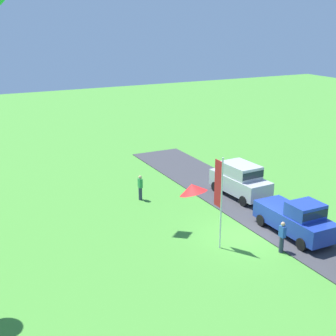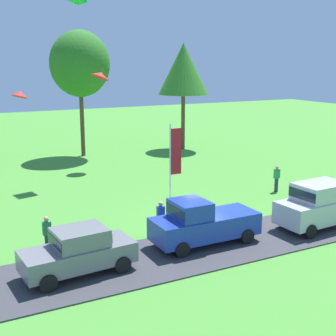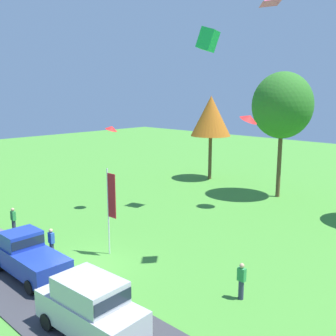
{
  "view_description": "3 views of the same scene",
  "coord_description": "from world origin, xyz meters",
  "px_view_note": "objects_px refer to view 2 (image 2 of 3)",
  "views": [
    {
      "loc": [
        -19.21,
        14.71,
        11.62
      ],
      "look_at": [
        1.35,
        4.28,
        4.24
      ],
      "focal_mm": 50.0,
      "sensor_mm": 36.0,
      "label": 1
    },
    {
      "loc": [
        -11.88,
        -19.53,
        8.26
      ],
      "look_at": [
        0.46,
        4.22,
        2.1
      ],
      "focal_mm": 50.0,
      "sensor_mm": 36.0,
      "label": 2
    },
    {
      "loc": [
        16.61,
        -10.84,
        9.16
      ],
      "look_at": [
        1.42,
        4.99,
        4.88
      ],
      "focal_mm": 42.0,
      "sensor_mm": 36.0,
      "label": 3
    }
  ],
  "objects_px": {
    "car_sedan_near_entrance": "(79,250)",
    "kite_delta_high_left": "(20,94)",
    "person_watching_sky": "(161,218)",
    "flag_banner": "(174,158)",
    "car_pickup_mid_row": "(201,222)",
    "car_suv_by_flagpole": "(320,203)",
    "person_beside_suv": "(47,235)",
    "kite_delta_over_trees": "(101,75)",
    "tree_far_right": "(183,69)",
    "person_on_lawn": "(277,178)",
    "tree_center_back": "(80,64)"
  },
  "relations": [
    {
      "from": "tree_center_back",
      "to": "flag_banner",
      "type": "distance_m",
      "value": 18.73
    },
    {
      "from": "car_sedan_near_entrance",
      "to": "car_suv_by_flagpole",
      "type": "height_order",
      "value": "car_suv_by_flagpole"
    },
    {
      "from": "car_pickup_mid_row",
      "to": "person_beside_suv",
      "type": "bearing_deg",
      "value": 160.74
    },
    {
      "from": "person_on_lawn",
      "to": "kite_delta_high_left",
      "type": "relative_size",
      "value": 1.87
    },
    {
      "from": "car_suv_by_flagpole",
      "to": "person_beside_suv",
      "type": "xyz_separation_m",
      "value": [
        -12.92,
        3.03,
        -0.42
      ]
    },
    {
      "from": "person_watching_sky",
      "to": "kite_delta_over_trees",
      "type": "relative_size",
      "value": 1.22
    },
    {
      "from": "car_suv_by_flagpole",
      "to": "flag_banner",
      "type": "height_order",
      "value": "flag_banner"
    },
    {
      "from": "person_watching_sky",
      "to": "flag_banner",
      "type": "bearing_deg",
      "value": 50.84
    },
    {
      "from": "car_pickup_mid_row",
      "to": "flag_banner",
      "type": "xyz_separation_m",
      "value": [
        1.0,
        4.51,
        2.06
      ]
    },
    {
      "from": "car_suv_by_flagpole",
      "to": "tree_center_back",
      "type": "relative_size",
      "value": 0.43
    },
    {
      "from": "car_sedan_near_entrance",
      "to": "kite_delta_high_left",
      "type": "height_order",
      "value": "kite_delta_high_left"
    },
    {
      "from": "person_beside_suv",
      "to": "person_watching_sky",
      "type": "bearing_deg",
      "value": -3.43
    },
    {
      "from": "person_on_lawn",
      "to": "person_watching_sky",
      "type": "distance_m",
      "value": 10.73
    },
    {
      "from": "person_beside_suv",
      "to": "person_watching_sky",
      "type": "xyz_separation_m",
      "value": [
        5.36,
        -0.32,
        0.0
      ]
    },
    {
      "from": "car_pickup_mid_row",
      "to": "person_beside_suv",
      "type": "xyz_separation_m",
      "value": [
        -6.46,
        2.26,
        -0.23
      ]
    },
    {
      "from": "tree_far_right",
      "to": "flag_banner",
      "type": "xyz_separation_m",
      "value": [
        -9.95,
        -16.76,
        -4.32
      ]
    },
    {
      "from": "person_beside_suv",
      "to": "tree_far_right",
      "type": "bearing_deg",
      "value": 47.53
    },
    {
      "from": "car_sedan_near_entrance",
      "to": "tree_far_right",
      "type": "bearing_deg",
      "value": 52.2
    },
    {
      "from": "car_suv_by_flagpole",
      "to": "person_beside_suv",
      "type": "relative_size",
      "value": 2.75
    },
    {
      "from": "person_watching_sky",
      "to": "car_pickup_mid_row",
      "type": "bearing_deg",
      "value": -60.36
    },
    {
      "from": "person_beside_suv",
      "to": "flag_banner",
      "type": "xyz_separation_m",
      "value": [
        7.46,
        2.26,
        2.29
      ]
    },
    {
      "from": "tree_center_back",
      "to": "person_beside_suv",
      "type": "bearing_deg",
      "value": -111.46
    },
    {
      "from": "person_on_lawn",
      "to": "flag_banner",
      "type": "relative_size",
      "value": 0.34
    },
    {
      "from": "car_pickup_mid_row",
      "to": "person_watching_sky",
      "type": "relative_size",
      "value": 2.93
    },
    {
      "from": "car_pickup_mid_row",
      "to": "car_suv_by_flagpole",
      "type": "xyz_separation_m",
      "value": [
        6.46,
        -0.77,
        0.19
      ]
    },
    {
      "from": "car_sedan_near_entrance",
      "to": "tree_center_back",
      "type": "distance_m",
      "value": 25.12
    },
    {
      "from": "kite_delta_over_trees",
      "to": "car_sedan_near_entrance",
      "type": "bearing_deg",
      "value": -112.55
    },
    {
      "from": "car_pickup_mid_row",
      "to": "kite_delta_high_left",
      "type": "height_order",
      "value": "kite_delta_high_left"
    },
    {
      "from": "person_watching_sky",
      "to": "flag_banner",
      "type": "relative_size",
      "value": 0.34
    },
    {
      "from": "person_on_lawn",
      "to": "kite_delta_over_trees",
      "type": "height_order",
      "value": "kite_delta_over_trees"
    },
    {
      "from": "car_sedan_near_entrance",
      "to": "person_beside_suv",
      "type": "height_order",
      "value": "car_sedan_near_entrance"
    },
    {
      "from": "person_beside_suv",
      "to": "kite_delta_over_trees",
      "type": "height_order",
      "value": "kite_delta_over_trees"
    },
    {
      "from": "person_watching_sky",
      "to": "tree_far_right",
      "type": "height_order",
      "value": "tree_far_right"
    },
    {
      "from": "car_sedan_near_entrance",
      "to": "person_beside_suv",
      "type": "relative_size",
      "value": 2.65
    },
    {
      "from": "person_on_lawn",
      "to": "person_beside_suv",
      "type": "bearing_deg",
      "value": -168.22
    },
    {
      "from": "car_sedan_near_entrance",
      "to": "tree_far_right",
      "type": "distance_m",
      "value": 28.15
    },
    {
      "from": "car_sedan_near_entrance",
      "to": "person_watching_sky",
      "type": "bearing_deg",
      "value": 25.99
    },
    {
      "from": "flag_banner",
      "to": "person_watching_sky",
      "type": "bearing_deg",
      "value": -129.16
    },
    {
      "from": "person_beside_suv",
      "to": "kite_delta_high_left",
      "type": "xyz_separation_m",
      "value": [
        0.64,
        7.79,
        5.57
      ]
    },
    {
      "from": "tree_center_back",
      "to": "kite_delta_over_trees",
      "type": "distance_m",
      "value": 5.19
    },
    {
      "from": "person_on_lawn",
      "to": "tree_far_right",
      "type": "xyz_separation_m",
      "value": [
        1.93,
        15.79,
        6.62
      ]
    },
    {
      "from": "person_beside_suv",
      "to": "car_sedan_near_entrance",
      "type": "bearing_deg",
      "value": -76.81
    },
    {
      "from": "tree_far_right",
      "to": "kite_delta_over_trees",
      "type": "bearing_deg",
      "value": -157.93
    },
    {
      "from": "tree_far_right",
      "to": "car_suv_by_flagpole",
      "type": "bearing_deg",
      "value": -101.5
    },
    {
      "from": "car_pickup_mid_row",
      "to": "person_watching_sky",
      "type": "distance_m",
      "value": 2.24
    },
    {
      "from": "car_suv_by_flagpole",
      "to": "tree_center_back",
      "type": "height_order",
      "value": "tree_center_back"
    },
    {
      "from": "kite_delta_over_trees",
      "to": "car_suv_by_flagpole",
      "type": "bearing_deg",
      "value": -74.98
    },
    {
      "from": "car_suv_by_flagpole",
      "to": "person_beside_suv",
      "type": "height_order",
      "value": "car_suv_by_flagpole"
    },
    {
      "from": "person_beside_suv",
      "to": "tree_center_back",
      "type": "height_order",
      "value": "tree_center_back"
    },
    {
      "from": "car_pickup_mid_row",
      "to": "car_sedan_near_entrance",
      "type": "bearing_deg",
      "value": -176.32
    }
  ]
}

